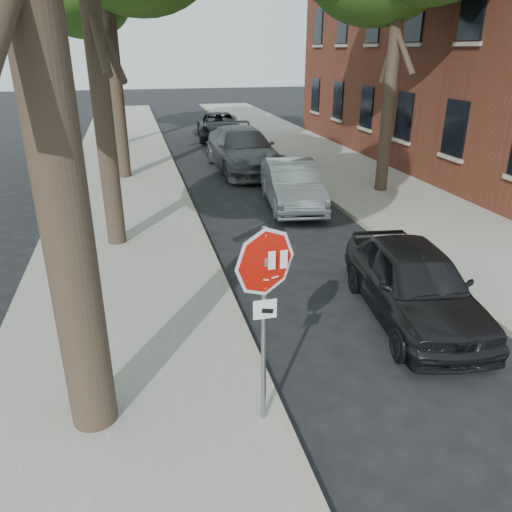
% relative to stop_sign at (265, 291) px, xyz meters
% --- Properties ---
extents(ground, '(120.00, 120.00, 0.00)m').
position_rel_stop_sign_xyz_m(ground, '(0.70, 0.03, -1.95)').
color(ground, black).
rests_on(ground, ground).
extents(sidewalk_left, '(4.00, 55.00, 0.12)m').
position_rel_stop_sign_xyz_m(sidewalk_left, '(-1.80, 12.03, -1.89)').
color(sidewalk_left, gray).
rests_on(sidewalk_left, ground).
extents(sidewalk_right, '(4.00, 55.00, 0.12)m').
position_rel_stop_sign_xyz_m(sidewalk_right, '(6.70, 12.03, -1.89)').
color(sidewalk_right, gray).
rests_on(sidewalk_right, ground).
extents(curb_left, '(0.12, 55.00, 0.13)m').
position_rel_stop_sign_xyz_m(curb_left, '(0.25, 12.03, -1.88)').
color(curb_left, '#9E9384').
rests_on(curb_left, ground).
extents(curb_right, '(0.12, 55.00, 0.13)m').
position_rel_stop_sign_xyz_m(curb_right, '(4.65, 12.03, -1.88)').
color(curb_right, '#9E9384').
rests_on(curb_right, ground).
extents(stop_sign, '(0.76, 0.34, 2.61)m').
position_rel_stop_sign_xyz_m(stop_sign, '(0.00, 0.00, 0.00)').
color(stop_sign, gray).
rests_on(stop_sign, sidewalk_left).
extents(car_a, '(2.15, 4.23, 1.38)m').
position_rel_stop_sign_xyz_m(car_a, '(3.30, 2.11, -1.26)').
color(car_a, black).
rests_on(car_a, ground).
extents(car_b, '(1.97, 4.32, 1.37)m').
position_rel_stop_sign_xyz_m(car_b, '(3.30, 9.25, -1.26)').
color(car_b, '#B3B5BC').
rests_on(car_b, ground).
extents(car_c, '(2.50, 5.73, 1.64)m').
position_rel_stop_sign_xyz_m(car_c, '(2.89, 14.46, -1.13)').
color(car_c, '#4E4F53').
rests_on(car_c, ground).
extents(car_d, '(2.74, 5.10, 1.36)m').
position_rel_stop_sign_xyz_m(car_d, '(3.30, 22.11, -1.27)').
color(car_d, black).
rests_on(car_d, ground).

